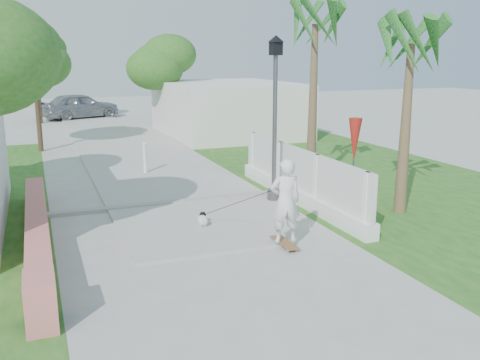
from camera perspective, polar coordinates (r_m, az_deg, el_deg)
name	(u,v)px	position (r m, az deg, el deg)	size (l,w,h in m)	color
ground	(253,297)	(9.13, 1.38, -12.33)	(90.00, 90.00, 0.00)	#B7B7B2
path_strip	(102,134)	(28.06, -14.47, 4.79)	(3.20, 36.00, 0.06)	#B7B7B2
curb	(168,203)	(14.50, -7.71, -2.46)	(6.50, 0.25, 0.10)	#999993
grass_right	(351,170)	(19.04, 11.72, 1.01)	(8.00, 20.00, 0.01)	#225D1D
pink_wall	(38,237)	(11.74, -20.78, -5.68)	(0.45, 8.20, 0.80)	#D1716B
lattice_fence	(298,183)	(14.62, 6.23, -0.29)	(0.35, 7.00, 1.50)	white
building_right	(227,108)	(27.33, -1.41, 7.67)	(6.00, 8.00, 2.60)	silver
street_lamp	(275,112)	(14.52, 3.74, 7.21)	(0.44, 0.44, 4.44)	#59595E
bollard	(145,157)	(18.24, -10.11, 2.41)	(0.14, 0.14, 1.09)	white
patio_umbrella	(355,141)	(14.67, 12.12, 4.09)	(0.36, 0.36, 2.30)	#59595E
tree_path_left	(34,58)	(23.59, -21.14, 12.07)	(3.40, 3.40, 5.23)	#4C3826
tree_path_right	(163,64)	(28.32, -8.26, 12.19)	(3.00, 3.00, 4.79)	#4C3826
tree_path_far	(36,57)	(33.59, -20.94, 12.17)	(3.20, 3.20, 5.17)	#4C3826
palm_far	(315,35)	(16.11, 8.00, 15.03)	(1.80, 1.80, 5.30)	brown
palm_near	(411,54)	(13.79, 17.74, 12.67)	(1.80, 1.80, 4.70)	brown
skateboarder	(244,203)	(11.60, 0.46, -2.48)	(1.58, 2.49, 1.89)	#8D5C38
dog	(203,220)	(12.52, -3.99, -4.23)	(0.33, 0.50, 0.36)	silver
parked_car	(80,106)	(35.39, -16.70, 7.60)	(1.92, 4.78, 1.63)	#B0B3B9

